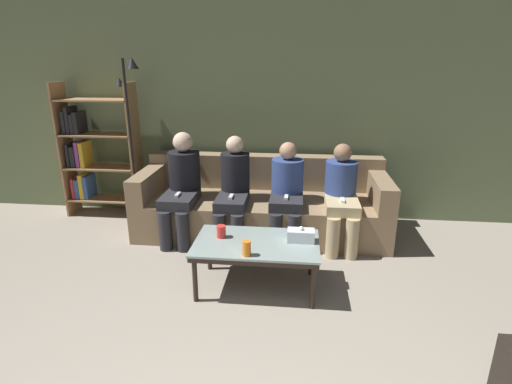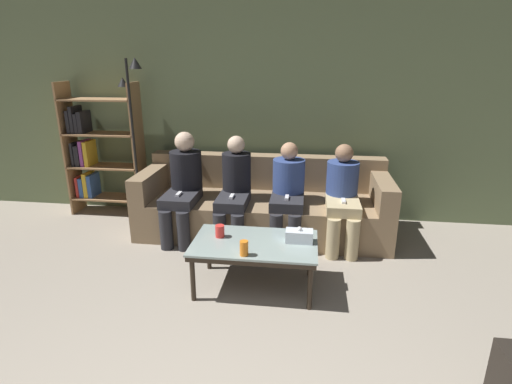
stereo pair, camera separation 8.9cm
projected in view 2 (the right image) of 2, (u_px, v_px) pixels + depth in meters
wall_back at (269, 108)px, 4.61m from camera, size 12.00×0.06×2.60m
couch at (263, 206)px, 4.42m from camera, size 2.67×0.93×0.80m
coffee_table at (255, 246)px, 3.26m from camera, size 1.02×0.62×0.42m
cup_near_left at (220, 231)px, 3.33m from camera, size 0.08×0.08×0.10m
cup_near_right at (244, 248)px, 3.01m from camera, size 0.07×0.07×0.12m
tissue_box at (299, 236)px, 3.24m from camera, size 0.22×0.12×0.13m
bookshelf at (96, 152)px, 4.82m from camera, size 0.90×0.32×1.59m
standing_lamp at (134, 124)px, 4.49m from camera, size 0.31×0.26×1.86m
seated_person_left_end at (184, 183)px, 4.22m from camera, size 0.34×0.71×1.11m
seated_person_mid_left at (235, 188)px, 4.14m from camera, size 0.31×0.70×1.08m
seated_person_mid_right at (288, 190)px, 4.10m from camera, size 0.33×0.65×1.03m
seated_person_right_end at (342, 194)px, 4.02m from camera, size 0.32×0.69×1.03m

